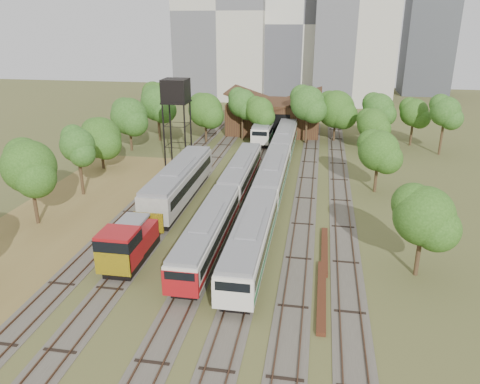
% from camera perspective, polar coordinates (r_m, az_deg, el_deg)
% --- Properties ---
extents(ground, '(240.00, 240.00, 0.00)m').
position_cam_1_polar(ground, '(32.96, -4.77, -15.90)').
color(ground, '#475123').
rests_on(ground, ground).
extents(dry_grass_patch, '(14.00, 60.00, 0.04)m').
position_cam_1_polar(dry_grass_patch, '(46.24, -24.45, -6.43)').
color(dry_grass_patch, brown).
rests_on(dry_grass_patch, ground).
extents(tracks, '(24.60, 80.00, 0.19)m').
position_cam_1_polar(tracks, '(54.76, 0.99, -0.33)').
color(tracks, '#4C473D').
rests_on(tracks, ground).
extents(railcar_red_set, '(2.70, 34.58, 3.33)m').
position_cam_1_polar(railcar_red_set, '(49.07, -1.57, -0.72)').
color(railcar_red_set, black).
rests_on(railcar_red_set, ground).
extents(railcar_green_set, '(2.90, 52.08, 3.59)m').
position_cam_1_polar(railcar_green_set, '(55.64, 4.03, 1.99)').
color(railcar_green_set, black).
rests_on(railcar_green_set, ground).
extents(railcar_rear, '(2.85, 16.08, 3.53)m').
position_cam_1_polar(railcar_rear, '(81.09, 3.13, 7.90)').
color(railcar_rear, black).
rests_on(railcar_rear, ground).
extents(shunter_locomotive, '(2.92, 8.10, 3.82)m').
position_cam_1_polar(shunter_locomotive, '(40.08, -13.53, -6.27)').
color(shunter_locomotive, black).
rests_on(shunter_locomotive, ground).
extents(old_grey_coach, '(3.28, 18.00, 4.06)m').
position_cam_1_polar(old_grey_coach, '(52.84, -7.38, 1.22)').
color(old_grey_coach, black).
rests_on(old_grey_coach, ground).
extents(water_tower, '(3.45, 3.45, 11.91)m').
position_cam_1_polar(water_tower, '(64.34, -7.84, 11.86)').
color(water_tower, black).
rests_on(water_tower, ground).
extents(rail_pile_near, '(0.64, 9.58, 0.32)m').
position_cam_1_polar(rail_pile_near, '(36.17, 9.91, -12.21)').
color(rail_pile_near, '#512717').
rests_on(rail_pile_near, ground).
extents(rail_pile_far, '(0.56, 8.98, 0.29)m').
position_cam_1_polar(rail_pile_far, '(42.47, 10.26, -7.00)').
color(rail_pile_far, '#512717').
rests_on(rail_pile_far, ground).
extents(maintenance_shed, '(16.45, 11.55, 7.58)m').
position_cam_1_polar(maintenance_shed, '(85.59, 4.22, 9.27)').
color(maintenance_shed, '#3B1F15').
rests_on(maintenance_shed, ground).
extents(tree_band_left, '(7.78, 66.06, 8.97)m').
position_cam_1_polar(tree_band_left, '(61.58, -17.63, 6.30)').
color(tree_band_left, '#382616').
rests_on(tree_band_left, ground).
extents(tree_band_far, '(49.62, 11.19, 9.34)m').
position_cam_1_polar(tree_band_far, '(77.35, 5.99, 10.19)').
color(tree_band_far, '#382616').
rests_on(tree_band_far, ground).
extents(tree_band_right, '(6.13, 42.31, 7.52)m').
position_cam_1_polar(tree_band_right, '(56.54, 17.38, 4.50)').
color(tree_band_right, '#382616').
rests_on(tree_band_right, ground).
extents(tower_left, '(22.00, 16.00, 42.00)m').
position_cam_1_polar(tower_left, '(123.18, -2.12, 21.19)').
color(tower_left, '#B8B3A1').
rests_on(tower_left, ground).
extents(tower_centre, '(20.00, 18.00, 36.00)m').
position_cam_1_polar(tower_centre, '(125.70, 7.92, 19.64)').
color(tower_centre, beige).
rests_on(tower_centre, ground).
extents(tower_far_right, '(12.00, 12.00, 28.00)m').
position_cam_1_polar(tower_far_right, '(138.35, 21.97, 16.83)').
color(tower_far_right, '#3F4246').
rests_on(tower_far_right, ground).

